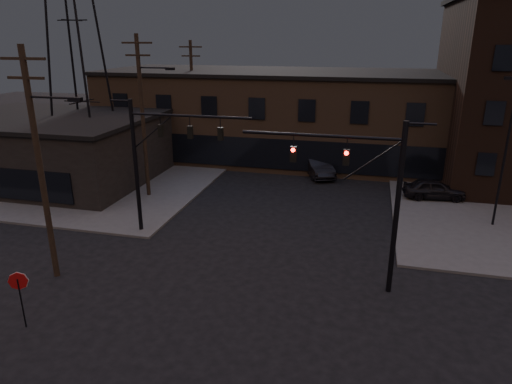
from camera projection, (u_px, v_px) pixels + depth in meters
ground at (227, 327)px, 18.71m from camera, size 140.00×140.00×0.00m
sidewalk_nw at (78, 159)px, 43.94m from camera, size 30.00×30.00×0.15m
building_row at (315, 118)px, 43.12m from camera, size 40.00×12.00×8.00m
building_left at (52, 150)px, 37.19m from camera, size 16.00×12.00×5.00m
traffic_signal_near at (372, 189)px, 20.01m from camera, size 7.12×0.24×8.00m
traffic_signal_far at (155, 153)px, 25.98m from camera, size 7.12×0.24×8.00m
stop_sign at (19, 287)px, 18.13m from camera, size 0.72×0.33×2.48m
utility_pole_near at (40, 162)px, 20.82m from camera, size 3.70×0.28×11.00m
utility_pole_mid at (143, 114)px, 31.99m from camera, size 3.70×0.28×11.50m
utility_pole_far at (193, 98)px, 43.36m from camera, size 2.20×0.28×11.00m
transmission_tower at (72, 20)px, 35.34m from camera, size 7.00×7.00×25.00m
lot_light_a at (508, 140)px, 26.79m from camera, size 1.50×0.28×9.14m
parked_car_lot_a at (434, 189)px, 32.89m from camera, size 4.48×2.20×1.47m
car_crossing at (317, 166)px, 38.89m from camera, size 3.72×5.41×1.69m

